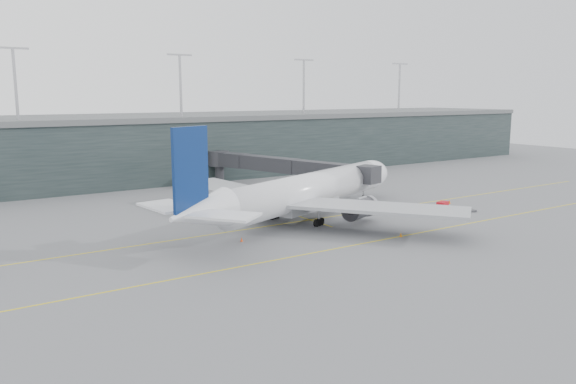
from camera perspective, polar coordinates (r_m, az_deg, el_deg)
ground at (r=92.19m, az=-1.76°, el=-2.77°), size 320.00×320.00×0.00m
taxiline_a at (r=88.88m, az=-0.41°, el=-3.23°), size 160.00×0.25×0.02m
taxiline_b at (r=76.36m, az=6.17°, el=-5.49°), size 160.00×0.25×0.02m
taxiline_lead_main at (r=111.62m, az=-4.96°, el=-0.57°), size 0.25×60.00×0.02m
terminal at (r=143.19m, az=-14.07°, el=4.55°), size 240.00×36.00×29.00m
main_aircraft at (r=91.55m, az=1.94°, el=0.07°), size 56.00×51.75×16.36m
jet_bridge at (r=120.81m, az=-1.70°, el=2.93°), size 16.95×47.69×7.42m
gse_cart at (r=102.89m, az=15.42°, el=-1.31°), size 2.54×2.01×1.51m
baggage_dolly at (r=102.99m, az=17.55°, el=-1.78°), size 3.70×3.30×0.31m
uld_a at (r=97.30m, az=-7.38°, el=-1.54°), size 2.31×1.90×1.99m
uld_b at (r=100.16m, az=-5.66°, el=-1.21°), size 2.19×1.81×1.90m
uld_c at (r=100.39m, az=-5.71°, el=-1.22°), size 2.24×1.95×1.77m
cone_nose at (r=109.21m, az=16.08°, el=-0.95°), size 0.48×0.48×0.77m
cone_wing_stbd at (r=82.41m, az=11.39°, el=-4.27°), size 0.39×0.39×0.63m
cone_wing_port at (r=105.56m, az=-2.04°, el=-0.93°), size 0.50×0.50×0.80m
cone_tail at (r=78.49m, az=-4.73°, el=-4.82°), size 0.39×0.39×0.62m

